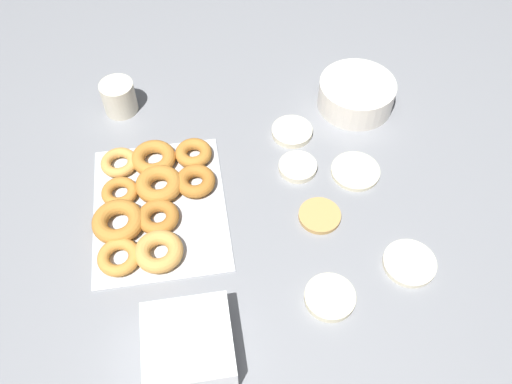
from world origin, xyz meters
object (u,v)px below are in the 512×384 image
Objects in this scene: container_stack at (189,345)px; paper_cup at (119,97)px; pancake_2 at (298,167)px; pancake_5 at (292,132)px; pancake_0 at (320,216)px; pancake_1 at (409,263)px; donut_tray at (152,200)px; batter_bowl at (356,94)px; pancake_4 at (330,297)px; pancake_3 at (355,171)px.

paper_cup is at bearing -169.77° from container_stack.
pancake_5 is (-0.11, 0.01, 0.00)m from pancake_2.
pancake_0 is 0.58m from paper_cup.
pancake_1 is 0.43m from pancake_5.
pancake_0 is 1.04× the size of pancake_2.
paper_cup is (-0.26, -0.40, 0.03)m from pancake_2.
pancake_1 is at bearing 46.62° from paper_cup.
donut_tray is (-0.09, -0.36, 0.01)m from pancake_0.
paper_cup is at bearing -97.26° from batter_bowl.
pancake_4 is (0.19, -0.02, 0.00)m from pancake_0.
pancake_1 is 0.26m from pancake_3.
pancake_5 is 0.38m from donut_tray.
paper_cup is (-0.15, -0.41, 0.03)m from pancake_5.
pancake_1 is 1.30× the size of paper_cup.
donut_tray reaches higher than pancake_3.
paper_cup is at bearing -133.58° from pancake_0.
batter_bowl is (-0.52, 0.19, 0.03)m from pancake_4.
container_stack is at bearing 8.62° from donut_tray.
container_stack is 1.91× the size of paper_cup.
batter_bowl is at bearing 159.90° from pancake_4.
donut_tray is (-0.28, -0.33, 0.01)m from pancake_4.
container_stack is (0.37, -0.41, 0.03)m from pancake_3.
container_stack is (0.51, -0.29, 0.03)m from pancake_5.
pancake_3 is (0.03, 0.13, -0.00)m from pancake_2.
pancake_0 is at bearing -45.25° from pancake_3.
pancake_2 is 0.56× the size of container_stack.
pancake_2 is 0.49m from container_stack.
batter_bowl is 1.20× the size of container_stack.
pancake_3 is 0.33m from pancake_4.
pancake_0 is at bearing -132.84° from pancake_1.
paper_cup is at bearing -118.88° from pancake_3.
pancake_5 is 1.19× the size of paper_cup.
pancake_2 is 0.47× the size of batter_bowl.
donut_tray reaches higher than pancake_1.
container_stack is (0.07, -0.28, 0.03)m from pancake_4.
paper_cup is (-0.31, -0.07, 0.02)m from donut_tray.
batter_bowl is (-0.24, 0.52, 0.02)m from donut_tray.
container_stack is (0.59, -0.47, 0.00)m from batter_bowl.
donut_tray is at bearing -104.11° from pancake_0.
pancake_3 is 0.61m from paper_cup.
donut_tray is (0.05, -0.34, 0.01)m from pancake_2.
pancake_4 is at bearing -7.08° from pancake_0.
pancake_1 is 1.08× the size of pancake_4.
batter_bowl reaches higher than pancake_4.
pancake_2 is (-0.28, -0.17, 0.00)m from pancake_1.
paper_cup reaches higher than container_stack.
pancake_3 is at bearing 92.36° from donut_tray.
donut_tray reaches higher than pancake_2.
pancake_4 is 0.53× the size of batter_bowl.
pancake_3 is 0.47m from donut_tray.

